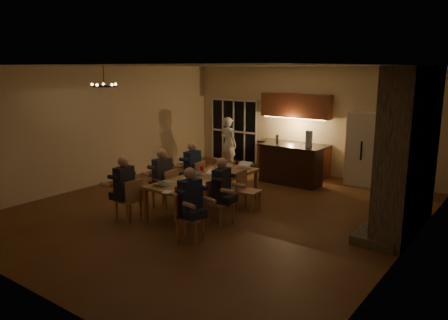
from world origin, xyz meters
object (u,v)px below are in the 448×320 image
Objects in this scene: chair_right_mid at (221,202)px; redcup_mid at (202,169)px; mug_back at (216,166)px; bar_blender at (309,139)px; dining_table at (205,193)px; can_cola at (237,162)px; person_right_near at (190,204)px; mug_front at (192,178)px; chair_right_near at (190,217)px; laptop_b at (186,182)px; chair_left_mid at (164,188)px; laptop_d at (212,173)px; chair_left_near at (128,199)px; laptop_a at (163,180)px; laptop_e at (228,162)px; bar_island at (291,165)px; chair_right_far at (249,191)px; mug_mid at (222,171)px; person_left_far at (193,169)px; refrigerator at (366,149)px; plate_left at (168,182)px; plate_far at (240,173)px; person_right_mid at (222,191)px; can_right at (229,174)px; redcup_near at (177,190)px; person_left_mid at (163,179)px; can_silver at (186,182)px; standing_person at (228,144)px; chair_left_far at (193,178)px; redcup_far at (245,164)px; person_left_near at (124,188)px; chandelier at (104,86)px; laptop_c at (199,170)px.

redcup_mid is at bearing 62.69° from chair_right_mid.
mug_back is 0.22× the size of bar_blender.
dining_table is 1.55m from can_cola.
mug_front is (-0.93, 1.14, 0.11)m from person_right_near.
chair_right_near is 2.78× the size of laptop_b.
chair_left_mid is at bearing 68.91° from person_right_near.
chair_left_near is at bearing -134.12° from laptop_d.
laptop_e is at bearing -86.80° from laptop_a.
bar_island is 1.78m from can_cola.
laptop_e is at bearing 54.68° from chair_right_far.
laptop_e is 0.71m from mug_mid.
person_left_far is (-1.38, -2.53, 0.15)m from bar_island.
refrigerator reaches higher than chair_left_near.
mug_mid reaches higher than plate_left.
chair_left_mid reaches higher than plate_far.
person_right_mid reaches higher than can_right.
can_cola reaches higher than mug_back.
can_right is at bearing -4.33° from redcup_mid.
refrigerator is 1.45× the size of person_right_mid.
bar_island is 3.57m from mug_front.
person_right_mid is 11.50× the size of redcup_near.
plate_far is (-0.38, 1.25, 0.31)m from chair_right_mid.
chair_left_near is at bearing 7.71° from person_left_mid.
person_right_mid reaches higher than chair_right_near.
chair_right_far reaches higher than can_silver.
laptop_d is at bearing 148.07° from chair_left_near.
can_silver is at bearing -66.01° from redcup_mid.
person_left_far reaches higher than can_silver.
person_left_far is 0.82× the size of standing_person.
chair_left_far is at bearing -153.83° from person_left_far.
chair_left_far is at bearing 125.69° from can_silver.
chair_left_far is 0.68m from redcup_mid.
redcup_far is (-0.83, 3.04, 0.37)m from chair_right_near.
dining_table is 0.99m from plate_left.
laptop_a is 1.92m from mug_back.
chair_right_mid is 0.64× the size of person_left_near.
refrigerator is at bearing 156.03° from person_left_mid.
chair_right_near is at bearing -74.67° from laptop_d.
person_right_mid is 2.41× the size of chandelier.
refrigerator is 6.25× the size of laptop_c.
mug_back is 1.69m from plate_left.
person_right_mid is at bearing 23.99° from laptop_b.
chair_left_far is 0.70m from mug_back.
chair_right_mid is at bearing 56.44° from redcup_near.
redcup_mid is at bearing 67.76° from laptop_e.
bar_blender is (0.20, 2.55, 0.86)m from chair_right_far.
person_left_far is 0.82m from laptop_c.
refrigerator is 1.45× the size of person_right_near.
chair_left_mid is 2.15m from redcup_far.
redcup_far is at bearing -103.23° from bar_island.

